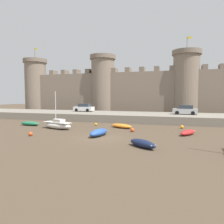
{
  "coord_description": "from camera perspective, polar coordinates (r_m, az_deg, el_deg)",
  "views": [
    {
      "loc": [
        8.37,
        -22.14,
        4.56
      ],
      "look_at": [
        0.21,
        4.35,
        2.5
      ],
      "focal_mm": 35.0,
      "sensor_mm": 36.0,
      "label": 1
    }
  ],
  "objects": [
    {
      "name": "rowboat_foreground_centre",
      "position": [
        24.95,
        -3.48,
        -5.33
      ],
      "size": [
        1.66,
        3.73,
        0.79
      ],
      "color": "#234793",
      "rests_on": "ground"
    },
    {
      "name": "ground_plane",
      "position": [
        24.11,
        -3.54,
        -6.66
      ],
      "size": [
        160.0,
        160.0,
        0.0
      ],
      "primitive_type": "plane",
      "color": "#4C3D2D"
    },
    {
      "name": "rowboat_midflat_centre",
      "position": [
        35.85,
        -20.65,
        -2.79
      ],
      "size": [
        3.62,
        1.59,
        0.64
      ],
      "color": "#1E6B47",
      "rests_on": "ground"
    },
    {
      "name": "quay_road",
      "position": [
        40.57,
        5.14,
        -1.28
      ],
      "size": [
        70.39,
        10.0,
        1.33
      ],
      "primitive_type": "cube",
      "color": "gray",
      "rests_on": "ground"
    },
    {
      "name": "mooring_buoy_near_channel",
      "position": [
        31.85,
        17.81,
        -3.74
      ],
      "size": [
        0.49,
        0.49,
        0.49
      ],
      "primitive_type": "sphere",
      "color": "orange",
      "rests_on": "ground"
    },
    {
      "name": "rowboat_near_channel_right",
      "position": [
        26.92,
        19.19,
        -5.03
      ],
      "size": [
        2.27,
        3.1,
        0.63
      ],
      "color": "red",
      "rests_on": "ground"
    },
    {
      "name": "rowboat_foreground_left",
      "position": [
        19.67,
        8.0,
        -8.1
      ],
      "size": [
        3.07,
        2.75,
        0.7
      ],
      "color": "#141E3D",
      "rests_on": "ground"
    },
    {
      "name": "mooring_buoy_mid_mud",
      "position": [
        27.78,
        5.33,
        -4.7
      ],
      "size": [
        0.49,
        0.49,
        0.49
      ],
      "primitive_type": "sphere",
      "color": "#E04C1E",
      "rests_on": "ground"
    },
    {
      "name": "mooring_buoy_off_centre",
      "position": [
        26.56,
        -20.49,
        -5.39
      ],
      "size": [
        0.47,
        0.47,
        0.47
      ],
      "primitive_type": "sphere",
      "color": "#E04C1E",
      "rests_on": "ground"
    },
    {
      "name": "car_quay_east",
      "position": [
        39.98,
        18.62,
        0.51
      ],
      "size": [
        4.2,
        2.08,
        1.62
      ],
      "color": "#B2B5B7",
      "rests_on": "quay_road"
    },
    {
      "name": "car_quay_west",
      "position": [
        45.33,
        -7.32,
        1.11
      ],
      "size": [
        4.2,
        2.08,
        1.62
      ],
      "color": "silver",
      "rests_on": "quay_road"
    },
    {
      "name": "rowboat_midflat_left",
      "position": [
        31.07,
        2.48,
        -3.61
      ],
      "size": [
        3.82,
        2.8,
        0.59
      ],
      "color": "orange",
      "rests_on": "ground"
    },
    {
      "name": "sailboat_midflat_right",
      "position": [
        31.16,
        -14.12,
        -3.26
      ],
      "size": [
        5.28,
        2.94,
        5.16
      ],
      "color": "silver",
      "rests_on": "ground"
    },
    {
      "name": "castle",
      "position": [
        51.78,
        7.86,
        6.13
      ],
      "size": [
        64.66,
        6.27,
        17.45
      ],
      "color": "#7A6B5B",
      "rests_on": "ground"
    },
    {
      "name": "mooring_buoy_near_shore",
      "position": [
        33.6,
        -4.23,
        -3.21
      ],
      "size": [
        0.41,
        0.41,
        0.41
      ],
      "primitive_type": "sphere",
      "color": "orange",
      "rests_on": "ground"
    }
  ]
}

